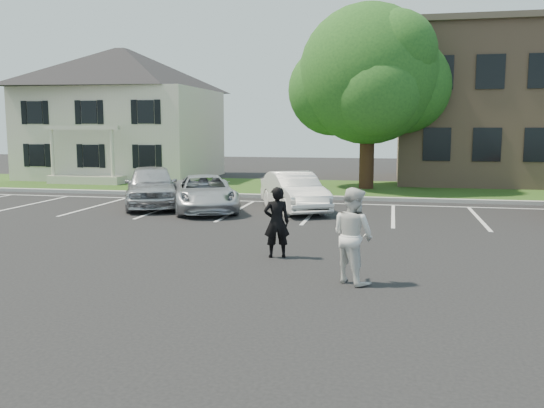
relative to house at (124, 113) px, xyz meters
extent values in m
plane|color=black|center=(13.00, -19.97, -3.83)|extent=(90.00, 90.00, 0.00)
cube|color=gray|center=(13.00, -7.97, -3.75)|extent=(40.00, 0.30, 0.15)
cube|color=#2A4317|center=(13.00, -3.97, -3.79)|extent=(44.00, 8.00, 0.08)
cube|color=silver|center=(1.80, -11.97, -3.82)|extent=(0.12, 5.20, 0.01)
cube|color=silver|center=(4.60, -11.97, -3.82)|extent=(0.12, 5.20, 0.01)
cube|color=silver|center=(7.40, -11.97, -3.82)|extent=(0.12, 5.20, 0.01)
cube|color=silver|center=(10.20, -11.97, -3.82)|extent=(0.12, 5.20, 0.01)
cube|color=silver|center=(13.00, -11.97, -3.82)|extent=(0.12, 5.20, 0.01)
cube|color=silver|center=(15.80, -11.97, -3.82)|extent=(0.12, 5.20, 0.01)
cube|color=silver|center=(18.60, -11.97, -3.82)|extent=(0.12, 5.20, 0.01)
cube|color=silver|center=(14.40, -9.27, -3.82)|extent=(34.00, 0.12, 0.01)
cube|color=beige|center=(0.00, 0.03, -1.23)|extent=(10.00, 8.00, 5.20)
pyramid|color=black|center=(0.00, 0.03, 2.57)|extent=(10.30, 8.24, 2.40)
cube|color=beige|center=(0.00, -4.27, -3.58)|extent=(4.00, 1.60, 0.50)
cylinder|color=beige|center=(-1.70, -4.87, -2.48)|extent=(0.18, 0.18, 2.70)
cylinder|color=beige|center=(1.70, -4.87, -2.48)|extent=(0.18, 0.18, 2.70)
cube|color=beige|center=(0.00, -4.87, -0.83)|extent=(4.20, 0.25, 0.20)
cube|color=black|center=(0.00, -3.99, -2.33)|extent=(0.90, 0.06, 1.20)
cube|color=black|center=(0.00, -3.99, -0.03)|extent=(0.90, 0.06, 1.20)
cube|color=black|center=(-0.65, -3.99, -2.33)|extent=(0.32, 0.05, 1.25)
cube|color=black|center=(0.65, -3.99, -2.33)|extent=(0.32, 0.05, 1.25)
cube|color=black|center=(17.80, -3.00, -1.63)|extent=(1.30, 0.06, 1.60)
cube|color=black|center=(17.80, -3.00, 1.77)|extent=(1.30, 0.06, 1.60)
cube|color=black|center=(20.10, -3.00, -1.63)|extent=(1.30, 0.06, 1.60)
cube|color=black|center=(20.10, -3.00, 1.77)|extent=(1.30, 0.06, 1.60)
cube|color=black|center=(22.40, -3.00, -1.63)|extent=(1.30, 0.06, 1.60)
cube|color=black|center=(22.40, -3.00, 1.77)|extent=(1.30, 0.06, 1.60)
cylinder|color=black|center=(14.50, -3.87, -2.23)|extent=(0.70, 0.70, 3.20)
sphere|color=#1D4819|center=(14.50, -3.87, 1.67)|extent=(6.60, 6.60, 6.60)
sphere|color=#1D4819|center=(16.10, -3.17, 1.17)|extent=(4.60, 4.60, 4.60)
sphere|color=#1D4819|center=(12.80, -3.47, 0.97)|extent=(4.40, 4.40, 4.40)
sphere|color=#1D4819|center=(14.90, -5.37, 0.77)|extent=(4.00, 4.00, 4.00)
sphere|color=#1D4819|center=(13.90, -2.27, 1.97)|extent=(4.20, 4.20, 4.20)
sphere|color=#1D4819|center=(15.70, -4.77, 2.57)|extent=(3.80, 3.80, 3.80)
imported|color=black|center=(13.12, -19.03, -3.00)|extent=(0.70, 0.57, 1.67)
imported|color=silver|center=(15.01, -20.89, -2.89)|extent=(1.16, 1.14, 1.88)
imported|color=#B8B8BD|center=(6.71, -11.52, -3.03)|extent=(3.64, 5.08, 1.61)
imported|color=silver|center=(9.06, -12.17, -3.18)|extent=(3.79, 5.12, 1.29)
imported|color=silver|center=(12.27, -11.55, -3.13)|extent=(3.26, 4.47, 1.40)
camera|label=1|loc=(15.73, -32.00, -0.79)|focal=38.00mm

